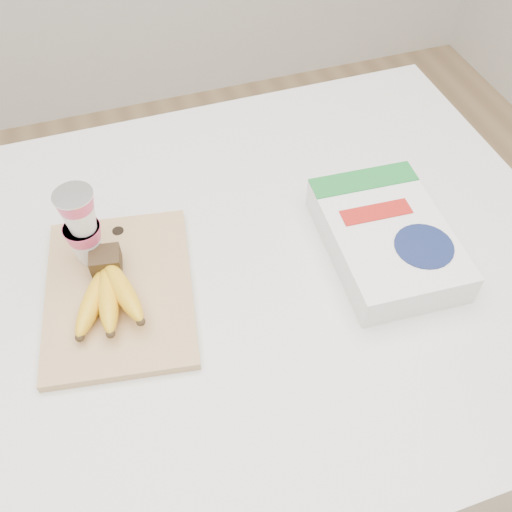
{
  "coord_description": "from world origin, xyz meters",
  "views": [
    {
      "loc": [
        -0.06,
        -0.58,
        1.78
      ],
      "look_at": [
        0.13,
        -0.02,
        1.07
      ],
      "focal_mm": 40.0,
      "sensor_mm": 36.0,
      "label": 1
    }
  ],
  "objects_px": {
    "cereal_box": "(386,238)",
    "yogurt_stack": "(81,225)",
    "bananas": "(108,291)",
    "cutting_board": "(120,291)",
    "table": "(201,415)"
  },
  "relations": [
    {
      "from": "cereal_box",
      "to": "yogurt_stack",
      "type": "bearing_deg",
      "value": 168.43
    },
    {
      "from": "yogurt_stack",
      "to": "cereal_box",
      "type": "distance_m",
      "value": 0.5
    },
    {
      "from": "bananas",
      "to": "cereal_box",
      "type": "bearing_deg",
      "value": -3.97
    },
    {
      "from": "cereal_box",
      "to": "cutting_board",
      "type": "bearing_deg",
      "value": 177.19
    },
    {
      "from": "table",
      "to": "bananas",
      "type": "height_order",
      "value": "bananas"
    },
    {
      "from": "cutting_board",
      "to": "cereal_box",
      "type": "xyz_separation_m",
      "value": [
        0.45,
        -0.05,
        0.02
      ]
    },
    {
      "from": "cutting_board",
      "to": "yogurt_stack",
      "type": "distance_m",
      "value": 0.12
    },
    {
      "from": "yogurt_stack",
      "to": "cereal_box",
      "type": "height_order",
      "value": "yogurt_stack"
    },
    {
      "from": "table",
      "to": "cereal_box",
      "type": "height_order",
      "value": "cereal_box"
    },
    {
      "from": "yogurt_stack",
      "to": "bananas",
      "type": "bearing_deg",
      "value": -81.34
    },
    {
      "from": "table",
      "to": "bananas",
      "type": "bearing_deg",
      "value": -175.17
    },
    {
      "from": "bananas",
      "to": "yogurt_stack",
      "type": "bearing_deg",
      "value": 98.66
    },
    {
      "from": "table",
      "to": "cutting_board",
      "type": "distance_m",
      "value": 0.53
    },
    {
      "from": "bananas",
      "to": "yogurt_stack",
      "type": "relative_size",
      "value": 1.18
    },
    {
      "from": "yogurt_stack",
      "to": "table",
      "type": "bearing_deg",
      "value": -35.22
    }
  ]
}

